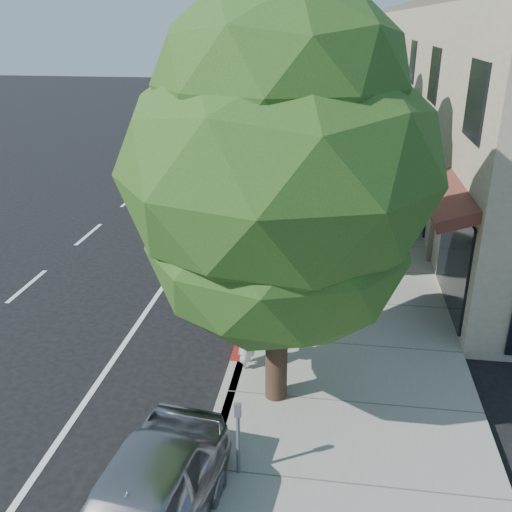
% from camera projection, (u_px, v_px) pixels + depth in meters
% --- Properties ---
extents(ground, '(120.00, 120.00, 0.00)m').
position_uv_depth(ground, '(245.00, 342.00, 12.51)').
color(ground, black).
rests_on(ground, ground).
extents(sidewalk, '(4.60, 56.00, 0.15)m').
position_uv_depth(sidewalk, '(349.00, 224.00, 19.49)').
color(sidewalk, gray).
rests_on(sidewalk, ground).
extents(curb, '(0.30, 56.00, 0.15)m').
position_uv_depth(curb, '(282.00, 221.00, 19.79)').
color(curb, '#9E998E').
rests_on(curb, ground).
extents(curb_red_segment, '(0.32, 4.00, 0.15)m').
position_uv_depth(curb_red_segment, '(252.00, 317.00, 13.39)').
color(curb_red_segment, maroon).
rests_on(curb_red_segment, ground).
extents(storefront_building, '(10.00, 36.00, 7.00)m').
position_uv_depth(storefront_building, '(511.00, 91.00, 26.36)').
color(storefront_building, '#BDB191').
rests_on(storefront_building, ground).
extents(street_tree_0, '(5.10, 5.10, 7.22)m').
position_uv_depth(street_tree_0, '(279.00, 175.00, 8.91)').
color(street_tree_0, black).
rests_on(street_tree_0, ground).
extents(street_tree_1, '(4.73, 4.73, 7.38)m').
position_uv_depth(street_tree_1, '(304.00, 108.00, 14.32)').
color(street_tree_1, black).
rests_on(street_tree_1, ground).
extents(street_tree_2, '(4.51, 4.51, 7.50)m').
position_uv_depth(street_tree_2, '(316.00, 79.00, 19.75)').
color(street_tree_2, black).
rests_on(street_tree_2, ground).
extents(street_tree_3, '(4.84, 4.84, 7.48)m').
position_uv_depth(street_tree_3, '(322.00, 68.00, 25.27)').
color(street_tree_3, black).
rests_on(street_tree_3, ground).
extents(street_tree_4, '(4.65, 4.65, 7.18)m').
position_uv_depth(street_tree_4, '(326.00, 63.00, 30.82)').
color(street_tree_4, black).
rests_on(street_tree_4, ground).
extents(street_tree_5, '(5.19, 5.19, 7.45)m').
position_uv_depth(street_tree_5, '(329.00, 55.00, 36.28)').
color(street_tree_5, black).
rests_on(street_tree_5, ground).
extents(cyclist, '(0.45, 0.63, 1.61)m').
position_uv_depth(cyclist, '(248.00, 336.00, 11.18)').
color(cyclist, white).
rests_on(cyclist, ground).
extents(bicycle, '(1.94, 0.80, 1.00)m').
position_uv_depth(bicycle, '(197.00, 263.00, 15.29)').
color(bicycle, '#151693').
rests_on(bicycle, ground).
extents(silver_suv, '(3.78, 6.87, 1.82)m').
position_uv_depth(silver_suv, '(258.00, 221.00, 17.25)').
color(silver_suv, '#AFAFB4').
rests_on(silver_suv, ground).
extents(dark_sedan, '(1.59, 4.53, 1.49)m').
position_uv_depth(dark_sedan, '(248.00, 161.00, 25.34)').
color(dark_sedan, black).
rests_on(dark_sedan, ground).
extents(white_pickup, '(2.98, 6.24, 1.75)m').
position_uv_depth(white_pickup, '(266.00, 130.00, 31.66)').
color(white_pickup, silver).
rests_on(white_pickup, ground).
extents(dark_suv_far, '(2.59, 5.19, 1.70)m').
position_uv_depth(dark_suv_far, '(267.00, 129.00, 32.12)').
color(dark_suv_far, black).
rests_on(dark_suv_far, ground).
extents(pedestrian, '(0.93, 0.73, 1.89)m').
position_uv_depth(pedestrian, '(361.00, 210.00, 17.64)').
color(pedestrian, black).
rests_on(pedestrian, sidewalk).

